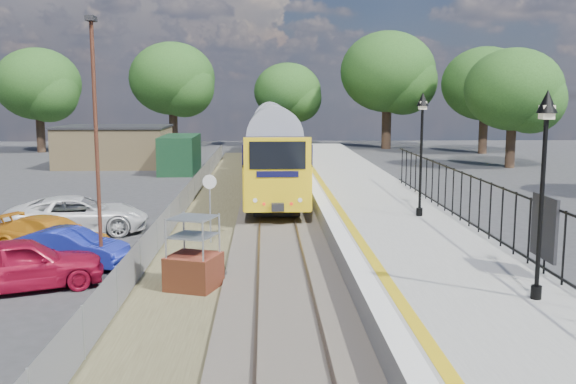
{
  "coord_description": "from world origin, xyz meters",
  "views": [
    {
      "loc": [
        -0.52,
        -17.52,
        5.36
      ],
      "look_at": [
        0.31,
        4.88,
        2.0
      ],
      "focal_mm": 40.0,
      "sensor_mm": 36.0,
      "label": 1
    }
  ],
  "objects_px": {
    "speed_sign": "(210,198)",
    "car_yellow": "(52,236)",
    "car_blue": "(70,248)",
    "brick_plinth": "(193,255)",
    "car_red": "(21,264)",
    "victorian_lamp_south": "(545,146)",
    "train": "(272,139)",
    "car_white": "(78,215)",
    "carpark_lamp": "(96,131)",
    "victorian_lamp_north": "(422,125)"
  },
  "relations": [
    {
      "from": "speed_sign",
      "to": "car_blue",
      "type": "height_order",
      "value": "speed_sign"
    },
    {
      "from": "victorian_lamp_south",
      "to": "car_yellow",
      "type": "xyz_separation_m",
      "value": [
        -13.24,
        8.07,
        -3.65
      ]
    },
    {
      "from": "brick_plinth",
      "to": "carpark_lamp",
      "type": "distance_m",
      "value": 4.92
    },
    {
      "from": "car_red",
      "to": "brick_plinth",
      "type": "bearing_deg",
      "value": -114.27
    },
    {
      "from": "brick_plinth",
      "to": "speed_sign",
      "type": "relative_size",
      "value": 0.82
    },
    {
      "from": "car_red",
      "to": "train",
      "type": "bearing_deg",
      "value": -36.74
    },
    {
      "from": "carpark_lamp",
      "to": "speed_sign",
      "type": "bearing_deg",
      "value": 49.92
    },
    {
      "from": "victorian_lamp_north",
      "to": "train",
      "type": "xyz_separation_m",
      "value": [
        -5.3,
        22.26,
        -1.96
      ]
    },
    {
      "from": "car_blue",
      "to": "car_yellow",
      "type": "bearing_deg",
      "value": 49.07
    },
    {
      "from": "brick_plinth",
      "to": "car_yellow",
      "type": "distance_m",
      "value": 6.73
    },
    {
      "from": "car_yellow",
      "to": "car_white",
      "type": "xyz_separation_m",
      "value": [
        -0.09,
        3.37,
        0.1
      ]
    },
    {
      "from": "train",
      "to": "car_yellow",
      "type": "bearing_deg",
      "value": -107.74
    },
    {
      "from": "victorian_lamp_south",
      "to": "brick_plinth",
      "type": "xyz_separation_m",
      "value": [
        -8.0,
        3.86,
        -3.29
      ]
    },
    {
      "from": "brick_plinth",
      "to": "train",
      "type": "bearing_deg",
      "value": 84.97
    },
    {
      "from": "brick_plinth",
      "to": "car_blue",
      "type": "xyz_separation_m",
      "value": [
        -4.17,
        2.65,
        -0.4
      ]
    },
    {
      "from": "car_red",
      "to": "car_blue",
      "type": "xyz_separation_m",
      "value": [
        0.62,
        2.48,
        -0.14
      ]
    },
    {
      "from": "car_yellow",
      "to": "car_white",
      "type": "bearing_deg",
      "value": 25.96
    },
    {
      "from": "train",
      "to": "car_red",
      "type": "height_order",
      "value": "train"
    },
    {
      "from": "brick_plinth",
      "to": "car_red",
      "type": "distance_m",
      "value": 4.8
    },
    {
      "from": "victorian_lamp_south",
      "to": "car_red",
      "type": "distance_m",
      "value": 13.87
    },
    {
      "from": "brick_plinth",
      "to": "car_red",
      "type": "relative_size",
      "value": 0.48
    },
    {
      "from": "car_red",
      "to": "car_yellow",
      "type": "distance_m",
      "value": 4.06
    },
    {
      "from": "car_blue",
      "to": "car_yellow",
      "type": "relative_size",
      "value": 0.83
    },
    {
      "from": "victorian_lamp_south",
      "to": "victorian_lamp_north",
      "type": "xyz_separation_m",
      "value": [
        -0.2,
        10.0,
        0.0
      ]
    },
    {
      "from": "train",
      "to": "brick_plinth",
      "type": "relative_size",
      "value": 19.43
    },
    {
      "from": "car_yellow",
      "to": "victorian_lamp_north",
      "type": "bearing_deg",
      "value": -57.17
    },
    {
      "from": "train",
      "to": "victorian_lamp_south",
      "type": "bearing_deg",
      "value": -80.32
    },
    {
      "from": "victorian_lamp_north",
      "to": "car_blue",
      "type": "height_order",
      "value": "victorian_lamp_north"
    },
    {
      "from": "train",
      "to": "carpark_lamp",
      "type": "bearing_deg",
      "value": -101.84
    },
    {
      "from": "victorian_lamp_south",
      "to": "car_blue",
      "type": "xyz_separation_m",
      "value": [
        -12.17,
        6.51,
        -3.69
      ]
    },
    {
      "from": "speed_sign",
      "to": "car_red",
      "type": "distance_m",
      "value": 7.3
    },
    {
      "from": "speed_sign",
      "to": "car_yellow",
      "type": "xyz_separation_m",
      "value": [
        -5.24,
        -1.38,
        -1.07
      ]
    },
    {
      "from": "victorian_lamp_south",
      "to": "car_blue",
      "type": "height_order",
      "value": "victorian_lamp_south"
    },
    {
      "from": "car_blue",
      "to": "victorian_lamp_south",
      "type": "bearing_deg",
      "value": -103.51
    },
    {
      "from": "car_yellow",
      "to": "car_blue",
      "type": "bearing_deg",
      "value": -121.16
    },
    {
      "from": "car_blue",
      "to": "victorian_lamp_north",
      "type": "bearing_deg",
      "value": -59.13
    },
    {
      "from": "train",
      "to": "speed_sign",
      "type": "xyz_separation_m",
      "value": [
        -2.5,
        -22.81,
        -0.62
      ]
    },
    {
      "from": "brick_plinth",
      "to": "car_white",
      "type": "bearing_deg",
      "value": 125.15
    },
    {
      "from": "victorian_lamp_north",
      "to": "speed_sign",
      "type": "distance_m",
      "value": 8.23
    },
    {
      "from": "train",
      "to": "car_blue",
      "type": "distance_m",
      "value": 26.65
    },
    {
      "from": "carpark_lamp",
      "to": "victorian_lamp_south",
      "type": "bearing_deg",
      "value": -27.88
    },
    {
      "from": "brick_plinth",
      "to": "car_red",
      "type": "height_order",
      "value": "brick_plinth"
    },
    {
      "from": "victorian_lamp_north",
      "to": "train",
      "type": "relative_size",
      "value": 0.11
    },
    {
      "from": "car_yellow",
      "to": "car_white",
      "type": "height_order",
      "value": "car_white"
    },
    {
      "from": "train",
      "to": "brick_plinth",
      "type": "bearing_deg",
      "value": -95.03
    },
    {
      "from": "train",
      "to": "car_white",
      "type": "height_order",
      "value": "train"
    },
    {
      "from": "car_yellow",
      "to": "car_white",
      "type": "distance_m",
      "value": 3.37
    },
    {
      "from": "brick_plinth",
      "to": "speed_sign",
      "type": "height_order",
      "value": "speed_sign"
    },
    {
      "from": "train",
      "to": "car_yellow",
      "type": "xyz_separation_m",
      "value": [
        -7.74,
        -24.19,
        -1.7
      ]
    },
    {
      "from": "car_blue",
      "to": "train",
      "type": "bearing_deg",
      "value": 0.11
    }
  ]
}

